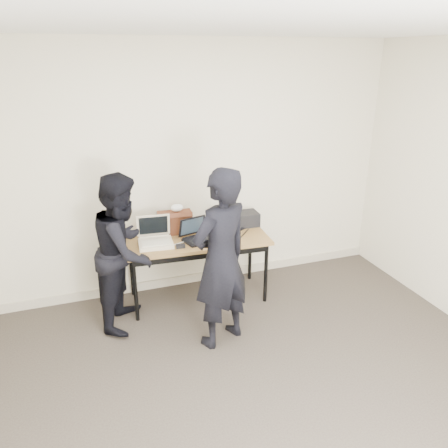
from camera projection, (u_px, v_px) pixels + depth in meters
name	position (u px, v px, depth m)	size (l,w,h in m)	color
room	(292.00, 255.00, 2.77)	(4.60, 4.60, 2.80)	#3D362F
desk	(197.00, 244.00, 4.61)	(1.54, 0.75, 0.72)	olive
laptop_beige	(155.00, 239.00, 4.45)	(0.37, 0.36, 0.28)	beige
laptop_center	(196.00, 235.00, 4.55)	(0.36, 0.35, 0.23)	black
laptop_right	(230.00, 223.00, 4.86)	(0.41, 0.41, 0.22)	black
leather_satchel	(175.00, 222.00, 4.69)	(0.37, 0.20, 0.25)	#562916
tissue	(177.00, 208.00, 4.65)	(0.13, 0.10, 0.08)	white
equipment_box	(246.00, 219.00, 4.93)	(0.26, 0.22, 0.15)	black
power_brick	(181.00, 246.00, 4.37)	(0.09, 0.06, 0.03)	black
cables	(201.00, 238.00, 4.60)	(1.15, 0.41, 0.01)	black
person_typist	(221.00, 260.00, 3.85)	(0.61, 0.40, 1.68)	black
person_observer	(124.00, 251.00, 4.19)	(0.75, 0.58, 1.54)	black
baseboard	(199.00, 277.00, 5.21)	(4.50, 0.03, 0.10)	#C0B79F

